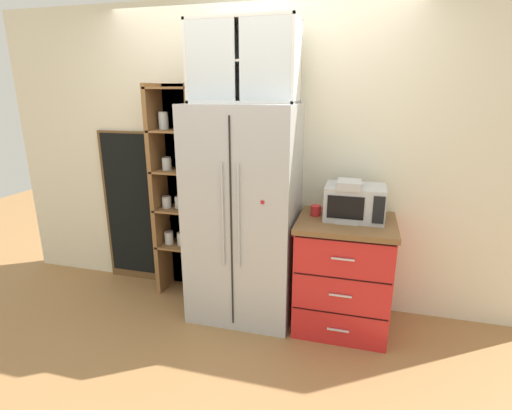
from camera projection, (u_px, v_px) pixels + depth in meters
ground_plane at (244, 311)px, 3.34m from camera, size 10.53×10.53×0.00m
wall_back_cream at (256, 158)px, 3.35m from camera, size 4.84×0.10×2.55m
refrigerator at (244, 214)px, 3.13m from camera, size 0.84×0.66×1.74m
pantry_shelf_column at (181, 190)px, 3.49m from camera, size 0.46×0.32×1.89m
counter_cabinet at (343, 273)px, 3.05m from camera, size 0.73×0.65×0.89m
microwave at (355, 202)px, 2.92m from camera, size 0.44×0.33×0.26m
coffee_maker at (348, 200)px, 2.89m from camera, size 0.17×0.20×0.31m
mug_red at (316, 211)px, 3.02m from camera, size 0.12×0.08×0.08m
mug_charcoal at (347, 214)px, 2.92m from camera, size 0.12×0.09×0.09m
bottle_green at (347, 208)px, 2.86m from camera, size 0.06×0.06×0.25m
bottle_cobalt at (348, 205)px, 2.85m from camera, size 0.06×0.06×0.28m
upper_cabinet at (245, 62)px, 2.84m from camera, size 0.81×0.32×0.59m
chalkboard_menu at (133, 208)px, 3.74m from camera, size 0.60×0.04×1.48m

